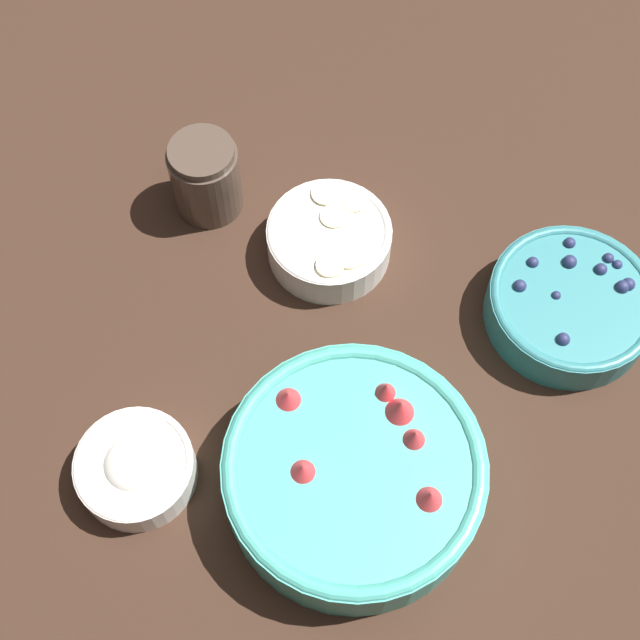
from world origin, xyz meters
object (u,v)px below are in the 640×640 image
bowl_strawberries (354,473)px  bowl_bananas (329,239)px  jar_chocolate (206,179)px  bowl_cream (135,467)px  bowl_blueberries (571,304)px

bowl_strawberries → bowl_bananas: bearing=-74.2°
bowl_bananas → jar_chocolate: bearing=-15.2°
bowl_bananas → bowl_cream: same height
bowl_blueberries → bowl_bananas: (0.28, -0.03, -0.00)m
bowl_blueberries → bowl_bananas: size_ratio=1.28×
bowl_strawberries → bowl_bananas: (0.08, -0.27, -0.02)m
bowl_bananas → jar_chocolate: jar_chocolate is taller
bowl_blueberries → bowl_cream: size_ratio=1.52×
bowl_bananas → jar_chocolate: 0.16m
bowl_strawberries → jar_chocolate: (0.23, -0.31, 0.00)m
jar_chocolate → bowl_cream: bearing=92.3°
bowl_blueberries → jar_chocolate: bearing=-9.8°
bowl_blueberries → bowl_cream: bearing=33.1°
bowl_bananas → bowl_strawberries: bearing=105.8°
jar_chocolate → bowl_strawberries: bearing=126.4°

